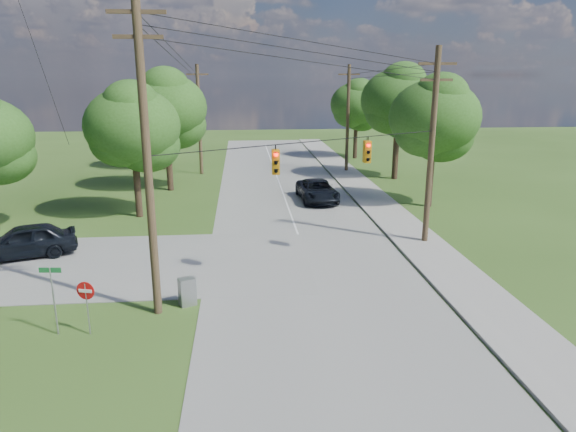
{
  "coord_description": "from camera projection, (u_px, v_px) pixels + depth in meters",
  "views": [
    {
      "loc": [
        -1.17,
        -18.47,
        9.04
      ],
      "look_at": [
        0.96,
        5.0,
        2.55
      ],
      "focal_mm": 32.0,
      "sensor_mm": 36.0,
      "label": 1
    }
  ],
  "objects": [
    {
      "name": "tree_w_mid",
      "position": [
        166.0,
        108.0,
        39.96
      ],
      "size": [
        6.4,
        6.4,
        9.22
      ],
      "color": "#442E22",
      "rests_on": "ground"
    },
    {
      "name": "power_lines",
      "position": [
        287.0,
        73.0,
        29.02
      ],
      "size": [
        13.93,
        29.62,
        4.93
      ],
      "color": "black",
      "rests_on": "ground"
    },
    {
      "name": "main_road",
      "position": [
        309.0,
        265.0,
        25.21
      ],
      "size": [
        10.0,
        100.0,
        0.03
      ],
      "primitive_type": "cube",
      "color": "gray",
      "rests_on": "ground"
    },
    {
      "name": "tree_e_mid",
      "position": [
        399.0,
        100.0,
        44.45
      ],
      "size": [
        6.6,
        6.6,
        9.64
      ],
      "color": "#442E22",
      "rests_on": "ground"
    },
    {
      "name": "tree_e_far",
      "position": [
        357.0,
        104.0,
        56.15
      ],
      "size": [
        5.8,
        5.8,
        8.32
      ],
      "color": "#442E22",
      "rests_on": "ground"
    },
    {
      "name": "pole_sw",
      "position": [
        147.0,
        155.0,
        18.56
      ],
      "size": [
        2.0,
        0.32,
        12.0
      ],
      "color": "#4E3C28",
      "rests_on": "ground"
    },
    {
      "name": "ground",
      "position": [
        275.0,
        312.0,
        20.23
      ],
      "size": [
        140.0,
        140.0,
        0.0
      ],
      "primitive_type": "plane",
      "color": "#31501A",
      "rests_on": "ground"
    },
    {
      "name": "sidewalk_east",
      "position": [
        441.0,
        260.0,
        25.78
      ],
      "size": [
        2.6,
        100.0,
        0.12
      ],
      "primitive_type": "cube",
      "color": "#99958F",
      "rests_on": "ground"
    },
    {
      "name": "tree_w_near",
      "position": [
        133.0,
        126.0,
        32.37
      ],
      "size": [
        6.0,
        6.0,
        8.4
      ],
      "color": "#442E22",
      "rests_on": "ground"
    },
    {
      "name": "pole_ne",
      "position": [
        432.0,
        145.0,
        27.24
      ],
      "size": [
        2.0,
        0.32,
        10.5
      ],
      "color": "#4E3C28",
      "rests_on": "ground"
    },
    {
      "name": "traffic_signals",
      "position": [
        324.0,
        156.0,
        23.25
      ],
      "size": [
        4.91,
        3.27,
        1.05
      ],
      "color": "#CB810B",
      "rests_on": "ground"
    },
    {
      "name": "car_cross_dark",
      "position": [
        24.0,
        241.0,
        26.11
      ],
      "size": [
        5.4,
        3.57,
        1.71
      ],
      "primitive_type": "imported",
      "rotation": [
        0.0,
        0.0,
        -1.23
      ],
      "color": "black",
      "rests_on": "cross_road"
    },
    {
      "name": "do_not_enter_sign",
      "position": [
        86.0,
        296.0,
        18.14
      ],
      "size": [
        0.66,
        0.21,
        2.03
      ],
      "rotation": [
        0.0,
        0.0,
        -0.26
      ],
      "color": "gray",
      "rests_on": "ground"
    },
    {
      "name": "tree_w_far",
      "position": [
        159.0,
        105.0,
        49.48
      ],
      "size": [
        6.0,
        6.0,
        8.73
      ],
      "color": "#442E22",
      "rests_on": "ground"
    },
    {
      "name": "control_cabinet",
      "position": [
        187.0,
        292.0,
        20.74
      ],
      "size": [
        0.77,
        0.69,
        1.16
      ],
      "primitive_type": "cube",
      "rotation": [
        0.0,
        0.0,
        0.42
      ],
      "color": "gray",
      "rests_on": "ground"
    },
    {
      "name": "car_main_north",
      "position": [
        317.0,
        191.0,
        37.89
      ],
      "size": [
        2.85,
        5.64,
        1.53
      ],
      "primitive_type": "imported",
      "rotation": [
        0.0,
        0.0,
        0.06
      ],
      "color": "black",
      "rests_on": "main_road"
    },
    {
      "name": "pole_north_w",
      "position": [
        199.0,
        119.0,
        47.24
      ],
      "size": [
        2.0,
        0.32,
        10.0
      ],
      "color": "#4E3C28",
      "rests_on": "ground"
    },
    {
      "name": "street_name_sign",
      "position": [
        53.0,
        292.0,
        18.1
      ],
      "size": [
        0.77,
        0.1,
        2.58
      ],
      "rotation": [
        0.0,
        0.0,
        -0.09
      ],
      "color": "gray",
      "rests_on": "ground"
    },
    {
      "name": "tree_e_near",
      "position": [
        434.0,
        117.0,
        34.98
      ],
      "size": [
        6.2,
        6.2,
        8.81
      ],
      "color": "#442E22",
      "rests_on": "ground"
    },
    {
      "name": "pole_north_e",
      "position": [
        348.0,
        118.0,
        48.45
      ],
      "size": [
        2.0,
        0.32,
        10.0
      ],
      "color": "#4E3C28",
      "rests_on": "ground"
    }
  ]
}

